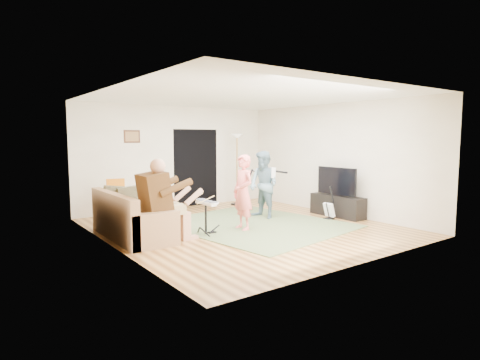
% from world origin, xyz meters
% --- Properties ---
extents(floor, '(6.00, 6.00, 0.00)m').
position_xyz_m(floor, '(0.00, 0.00, 0.00)').
color(floor, brown).
rests_on(floor, ground).
extents(walls, '(5.50, 6.00, 2.70)m').
position_xyz_m(walls, '(0.00, 0.00, 1.35)').
color(walls, white).
rests_on(walls, floor).
extents(ceiling, '(6.00, 6.00, 0.00)m').
position_xyz_m(ceiling, '(0.00, 0.00, 2.70)').
color(ceiling, white).
rests_on(ceiling, walls).
extents(window_blinds, '(0.00, 2.05, 2.05)m').
position_xyz_m(window_blinds, '(-2.74, 0.20, 1.55)').
color(window_blinds, olive).
rests_on(window_blinds, walls).
extents(doorway, '(2.10, 0.00, 2.10)m').
position_xyz_m(doorway, '(0.55, 2.99, 1.05)').
color(doorway, black).
rests_on(doorway, walls).
extents(picture_frame, '(0.42, 0.03, 0.32)m').
position_xyz_m(picture_frame, '(-1.25, 2.99, 1.90)').
color(picture_frame, '#3F2314').
rests_on(picture_frame, walls).
extents(area_rug, '(3.71, 4.11, 0.02)m').
position_xyz_m(area_rug, '(0.30, 0.07, 0.01)').
color(area_rug, '#586B41').
rests_on(area_rug, floor).
extents(sofa, '(0.88, 2.14, 0.87)m').
position_xyz_m(sofa, '(-2.30, 0.56, 0.29)').
color(sofa, '#A37951').
rests_on(sofa, floor).
extents(drummer, '(0.98, 0.55, 1.50)m').
position_xyz_m(drummer, '(-1.85, -0.09, 0.59)').
color(drummer, '#513316').
rests_on(drummer, sofa).
extents(drum_kit, '(0.37, 0.66, 0.68)m').
position_xyz_m(drum_kit, '(-1.00, -0.09, 0.30)').
color(drum_kit, black).
rests_on(drum_kit, floor).
extents(singer, '(0.39, 0.57, 1.53)m').
position_xyz_m(singer, '(-0.16, -0.16, 0.77)').
color(singer, '#FE736E').
rests_on(singer, floor).
extents(microphone, '(0.06, 0.06, 0.24)m').
position_xyz_m(microphone, '(0.04, -0.16, 1.14)').
color(microphone, black).
rests_on(microphone, singer).
extents(guitarist, '(0.66, 0.81, 1.57)m').
position_xyz_m(guitarist, '(0.92, 0.50, 0.78)').
color(guitarist, slate).
rests_on(guitarist, floor).
extents(guitar_held, '(0.21, 0.61, 0.26)m').
position_xyz_m(guitar_held, '(1.12, 0.50, 1.06)').
color(guitar_held, white).
rests_on(guitar_held, guitarist).
extents(guitar_spare, '(0.28, 0.25, 0.77)m').
position_xyz_m(guitar_spare, '(2.06, -0.49, 0.22)').
color(guitar_spare, black).
rests_on(guitar_spare, floor).
extents(torchiere_lamp, '(0.35, 0.35, 1.98)m').
position_xyz_m(torchiere_lamp, '(1.55, 2.44, 1.36)').
color(torchiere_lamp, black).
rests_on(torchiere_lamp, floor).
extents(dining_chair, '(0.47, 0.49, 0.96)m').
position_xyz_m(dining_chair, '(-2.01, 2.01, 0.34)').
color(dining_chair, '#C9B983').
rests_on(dining_chair, floor).
extents(tv_cabinet, '(0.40, 1.40, 0.50)m').
position_xyz_m(tv_cabinet, '(2.50, -0.36, 0.25)').
color(tv_cabinet, black).
rests_on(tv_cabinet, floor).
extents(television, '(0.06, 1.11, 0.65)m').
position_xyz_m(television, '(2.45, -0.36, 0.85)').
color(television, black).
rests_on(television, tv_cabinet).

